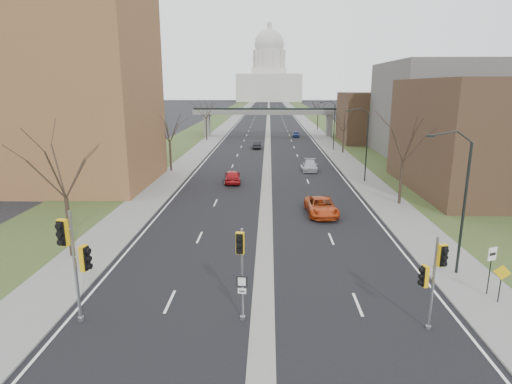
{
  "coord_description": "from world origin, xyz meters",
  "views": [
    {
      "loc": [
        0.24,
        -18.62,
        11.22
      ],
      "look_at": [
        -0.62,
        9.99,
        4.12
      ],
      "focal_mm": 30.0,
      "sensor_mm": 36.0,
      "label": 1
    }
  ],
  "objects_px": {
    "signal_pole_right": "(433,272)",
    "car_right_far": "(296,134)",
    "car_right_near": "(321,206)",
    "speed_limit_sign": "(491,262)",
    "signal_pole_median": "(241,259)",
    "car_left_near": "(233,176)",
    "car_left_far": "(257,145)",
    "signal_pole_left": "(74,253)",
    "car_right_mid": "(310,165)",
    "warning_sign": "(501,278)"
  },
  "relations": [
    {
      "from": "warning_sign",
      "to": "car_left_far",
      "type": "distance_m",
      "value": 59.79
    },
    {
      "from": "speed_limit_sign",
      "to": "car_right_mid",
      "type": "relative_size",
      "value": 0.57
    },
    {
      "from": "speed_limit_sign",
      "to": "warning_sign",
      "type": "bearing_deg",
      "value": -104.3
    },
    {
      "from": "signal_pole_left",
      "to": "car_right_near",
      "type": "distance_m",
      "value": 23.34
    },
    {
      "from": "signal_pole_median",
      "to": "car_right_far",
      "type": "distance_m",
      "value": 79.18
    },
    {
      "from": "car_left_far",
      "to": "car_right_far",
      "type": "height_order",
      "value": "car_left_far"
    },
    {
      "from": "signal_pole_median",
      "to": "car_left_near",
      "type": "xyz_separation_m",
      "value": [
        -3.03,
        31.05,
        -2.51
      ]
    },
    {
      "from": "car_left_far",
      "to": "car_right_near",
      "type": "bearing_deg",
      "value": 96.92
    },
    {
      "from": "signal_pole_right",
      "to": "car_right_near",
      "type": "height_order",
      "value": "signal_pole_right"
    },
    {
      "from": "car_right_near",
      "to": "car_right_far",
      "type": "xyz_separation_m",
      "value": [
        1.43,
        60.52,
        -0.11
      ]
    },
    {
      "from": "speed_limit_sign",
      "to": "signal_pole_median",
      "type": "bearing_deg",
      "value": 170.75
    },
    {
      "from": "speed_limit_sign",
      "to": "car_right_far",
      "type": "distance_m",
      "value": 75.91
    },
    {
      "from": "signal_pole_left",
      "to": "car_right_mid",
      "type": "bearing_deg",
      "value": 82.14
    },
    {
      "from": "signal_pole_right",
      "to": "speed_limit_sign",
      "type": "distance_m",
      "value": 5.92
    },
    {
      "from": "warning_sign",
      "to": "car_left_far",
      "type": "height_order",
      "value": "warning_sign"
    },
    {
      "from": "signal_pole_left",
      "to": "car_left_near",
      "type": "xyz_separation_m",
      "value": [
        4.72,
        31.41,
        -2.9
      ]
    },
    {
      "from": "speed_limit_sign",
      "to": "car_right_far",
      "type": "bearing_deg",
      "value": 72.0
    },
    {
      "from": "signal_pole_median",
      "to": "car_left_far",
      "type": "bearing_deg",
      "value": 98.29
    },
    {
      "from": "speed_limit_sign",
      "to": "warning_sign",
      "type": "height_order",
      "value": "speed_limit_sign"
    },
    {
      "from": "signal_pole_median",
      "to": "car_right_mid",
      "type": "height_order",
      "value": "signal_pole_median"
    },
    {
      "from": "signal_pole_left",
      "to": "car_right_mid",
      "type": "relative_size",
      "value": 1.17
    },
    {
      "from": "car_right_mid",
      "to": "car_right_far",
      "type": "relative_size",
      "value": 1.27
    },
    {
      "from": "signal_pole_right",
      "to": "car_right_far",
      "type": "height_order",
      "value": "signal_pole_right"
    },
    {
      "from": "car_right_far",
      "to": "warning_sign",
      "type": "bearing_deg",
      "value": -80.19
    },
    {
      "from": "signal_pole_median",
      "to": "car_left_near",
      "type": "distance_m",
      "value": 31.3
    },
    {
      "from": "warning_sign",
      "to": "car_right_mid",
      "type": "relative_size",
      "value": 0.44
    },
    {
      "from": "car_right_near",
      "to": "car_right_far",
      "type": "relative_size",
      "value": 1.44
    },
    {
      "from": "car_left_near",
      "to": "car_left_far",
      "type": "height_order",
      "value": "car_left_near"
    },
    {
      "from": "signal_pole_left",
      "to": "car_left_near",
      "type": "relative_size",
      "value": 1.22
    },
    {
      "from": "signal_pole_left",
      "to": "car_right_far",
      "type": "bearing_deg",
      "value": 91.71
    },
    {
      "from": "car_left_near",
      "to": "car_right_far",
      "type": "relative_size",
      "value": 1.22
    },
    {
      "from": "car_right_far",
      "to": "speed_limit_sign",
      "type": "bearing_deg",
      "value": -80.23
    },
    {
      "from": "signal_pole_left",
      "to": "signal_pole_right",
      "type": "relative_size",
      "value": 1.21
    },
    {
      "from": "speed_limit_sign",
      "to": "car_right_near",
      "type": "bearing_deg",
      "value": 93.31
    },
    {
      "from": "signal_pole_right",
      "to": "warning_sign",
      "type": "bearing_deg",
      "value": 18.76
    },
    {
      "from": "warning_sign",
      "to": "signal_pole_median",
      "type": "bearing_deg",
      "value": -149.49
    },
    {
      "from": "warning_sign",
      "to": "car_right_far",
      "type": "xyz_separation_m",
      "value": [
        -6.0,
        76.59,
        -0.85
      ]
    },
    {
      "from": "car_right_far",
      "to": "car_left_near",
      "type": "bearing_deg",
      "value": -97.05
    },
    {
      "from": "car_right_mid",
      "to": "signal_pole_left",
      "type": "bearing_deg",
      "value": -106.32
    },
    {
      "from": "car_left_far",
      "to": "car_left_near",
      "type": "bearing_deg",
      "value": 83.43
    },
    {
      "from": "signal_pole_right",
      "to": "car_right_far",
      "type": "distance_m",
      "value": 79.37
    },
    {
      "from": "warning_sign",
      "to": "speed_limit_sign",
      "type": "bearing_deg",
      "value": 119.35
    },
    {
      "from": "car_left_far",
      "to": "car_right_mid",
      "type": "bearing_deg",
      "value": 107.86
    },
    {
      "from": "car_left_far",
      "to": "speed_limit_sign",
      "type": "bearing_deg",
      "value": 101.52
    },
    {
      "from": "signal_pole_median",
      "to": "warning_sign",
      "type": "distance_m",
      "value": 13.74
    },
    {
      "from": "signal_pole_right",
      "to": "car_right_mid",
      "type": "bearing_deg",
      "value": 81.07
    },
    {
      "from": "speed_limit_sign",
      "to": "car_right_near",
      "type": "xyz_separation_m",
      "value": [
        -7.3,
        15.15,
        -1.24
      ]
    },
    {
      "from": "car_right_near",
      "to": "car_right_far",
      "type": "bearing_deg",
      "value": 85.62
    },
    {
      "from": "car_right_mid",
      "to": "car_right_far",
      "type": "xyz_separation_m",
      "value": [
        0.53,
        39.78,
        -0.05
      ]
    },
    {
      "from": "car_right_mid",
      "to": "car_left_far",
      "type": "bearing_deg",
      "value": 114.52
    }
  ]
}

